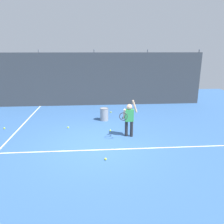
{
  "coord_description": "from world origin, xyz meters",
  "views": [
    {
      "loc": [
        -0.01,
        -6.84,
        3.07
      ],
      "look_at": [
        0.59,
        0.91,
        0.85
      ],
      "focal_mm": 35.33,
      "sensor_mm": 36.0,
      "label": 1
    }
  ],
  "objects_px": {
    "tennis_ball_4": "(68,127)",
    "tennis_ball_0": "(110,130)",
    "ball_hopper": "(104,114)",
    "tennis_ball_3": "(4,128)",
    "tennis_ball_5": "(111,112)",
    "tennis_ball_2": "(106,159)",
    "tennis_player": "(129,117)"
  },
  "relations": [
    {
      "from": "ball_hopper",
      "to": "tennis_ball_5",
      "type": "height_order",
      "value": "ball_hopper"
    },
    {
      "from": "tennis_ball_2",
      "to": "tennis_ball_4",
      "type": "height_order",
      "value": "same"
    },
    {
      "from": "tennis_ball_0",
      "to": "tennis_ball_5",
      "type": "height_order",
      "value": "same"
    },
    {
      "from": "tennis_ball_2",
      "to": "tennis_ball_5",
      "type": "distance_m",
      "value": 4.92
    },
    {
      "from": "tennis_ball_4",
      "to": "tennis_ball_5",
      "type": "distance_m",
      "value": 2.84
    },
    {
      "from": "tennis_ball_2",
      "to": "tennis_player",
      "type": "bearing_deg",
      "value": 61.83
    },
    {
      "from": "ball_hopper",
      "to": "tennis_ball_3",
      "type": "bearing_deg",
      "value": -168.5
    },
    {
      "from": "tennis_ball_3",
      "to": "tennis_ball_5",
      "type": "height_order",
      "value": "same"
    },
    {
      "from": "tennis_ball_0",
      "to": "tennis_ball_4",
      "type": "xyz_separation_m",
      "value": [
        -1.67,
        0.48,
        0.0
      ]
    },
    {
      "from": "tennis_ball_2",
      "to": "tennis_ball_4",
      "type": "distance_m",
      "value": 3.09
    },
    {
      "from": "tennis_ball_3",
      "to": "tennis_ball_4",
      "type": "relative_size",
      "value": 1.0
    },
    {
      "from": "ball_hopper",
      "to": "tennis_ball_0",
      "type": "distance_m",
      "value": 1.44
    },
    {
      "from": "tennis_ball_4",
      "to": "tennis_ball_5",
      "type": "bearing_deg",
      "value": 48.29
    },
    {
      "from": "ball_hopper",
      "to": "tennis_ball_4",
      "type": "xyz_separation_m",
      "value": [
        -1.5,
        -0.93,
        -0.26
      ]
    },
    {
      "from": "tennis_ball_0",
      "to": "tennis_ball_5",
      "type": "distance_m",
      "value": 2.6
    },
    {
      "from": "tennis_ball_2",
      "to": "tennis_ball_5",
      "type": "bearing_deg",
      "value": 84.04
    },
    {
      "from": "ball_hopper",
      "to": "tennis_ball_2",
      "type": "relative_size",
      "value": 8.52
    },
    {
      "from": "tennis_ball_4",
      "to": "tennis_ball_0",
      "type": "bearing_deg",
      "value": -15.91
    },
    {
      "from": "ball_hopper",
      "to": "tennis_ball_4",
      "type": "height_order",
      "value": "ball_hopper"
    },
    {
      "from": "ball_hopper",
      "to": "tennis_ball_5",
      "type": "bearing_deg",
      "value": 72.07
    },
    {
      "from": "tennis_ball_0",
      "to": "tennis_player",
      "type": "bearing_deg",
      "value": -41.65
    },
    {
      "from": "tennis_ball_3",
      "to": "tennis_ball_5",
      "type": "relative_size",
      "value": 1.0
    },
    {
      "from": "tennis_player",
      "to": "tennis_ball_0",
      "type": "height_order",
      "value": "tennis_player"
    },
    {
      "from": "ball_hopper",
      "to": "tennis_ball_4",
      "type": "bearing_deg",
      "value": -148.36
    },
    {
      "from": "tennis_ball_4",
      "to": "tennis_ball_3",
      "type": "bearing_deg",
      "value": 177.65
    },
    {
      "from": "tennis_player",
      "to": "tennis_ball_2",
      "type": "distance_m",
      "value": 2.08
    },
    {
      "from": "ball_hopper",
      "to": "tennis_ball_0",
      "type": "relative_size",
      "value": 8.52
    },
    {
      "from": "ball_hopper",
      "to": "tennis_ball_3",
      "type": "distance_m",
      "value": 4.13
    },
    {
      "from": "ball_hopper",
      "to": "tennis_ball_2",
      "type": "bearing_deg",
      "value": -91.92
    },
    {
      "from": "tennis_ball_0",
      "to": "tennis_ball_3",
      "type": "height_order",
      "value": "same"
    },
    {
      "from": "tennis_ball_4",
      "to": "ball_hopper",
      "type": "bearing_deg",
      "value": 31.64
    },
    {
      "from": "tennis_ball_2",
      "to": "ball_hopper",
      "type": "bearing_deg",
      "value": 88.08
    }
  ]
}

